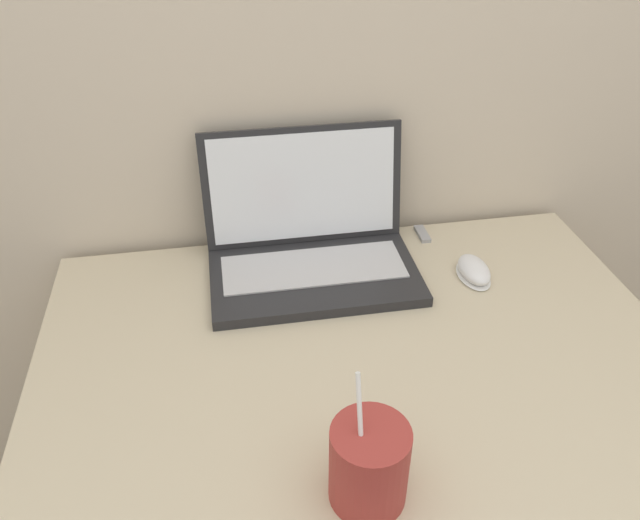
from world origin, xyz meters
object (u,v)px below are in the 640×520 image
Objects in this scene: computer_mouse at (474,271)px; drink_cup at (369,464)px; laptop at (310,242)px; usb_stick at (422,234)px.

drink_cup is at bearing -126.02° from computer_mouse.
drink_cup is (-0.01, -0.51, 0.00)m from laptop.
drink_cup is 0.53m from computer_mouse.
drink_cup is 0.64m from usb_stick.
drink_cup reaches higher than computer_mouse.
laptop is 0.26m from usb_stick.
laptop is 3.88× the size of computer_mouse.
drink_cup is at bearing -113.93° from usb_stick.
laptop is 6.45× the size of usb_stick.
computer_mouse is at bearing 53.98° from drink_cup.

